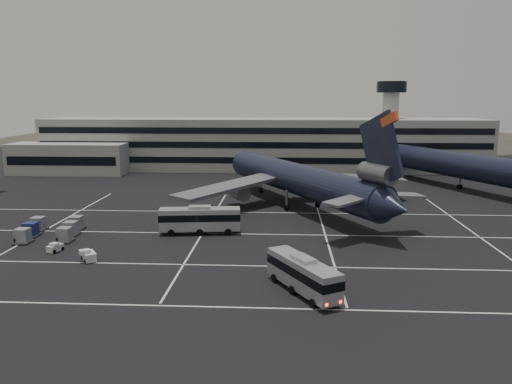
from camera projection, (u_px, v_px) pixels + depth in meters
The scene contains 11 objects.
ground at pixel (241, 242), 69.09m from camera, with size 260.00×260.00×0.00m, color black.
lane_markings at pixel (248, 240), 69.75m from camera, with size 90.00×55.62×0.01m.
terminal at pixel (252, 144), 137.75m from camera, with size 125.00×26.00×24.00m.
hills at pixel (309, 165), 237.13m from camera, with size 352.00×180.00×44.00m.
trijet_main at pixel (299, 179), 89.64m from camera, with size 42.48×53.22×18.08m.
trijet_far at pixel (465, 165), 106.98m from camera, with size 31.99×54.18×18.08m.
bus_near at pixel (303, 273), 50.72m from camera, with size 7.57×10.59×3.81m.
bus_far at pixel (200, 219), 72.82m from camera, with size 11.99×4.05×4.15m.
tug_a at pixel (55, 248), 64.45m from camera, with size 1.79×2.27×1.29m.
tug_b at pixel (89, 256), 60.77m from camera, with size 2.55×2.81×1.56m.
uld_cluster at pixel (51, 229), 71.79m from camera, with size 9.03×10.22×2.06m.
Camera 1 is at (5.82, -66.38, 19.65)m, focal length 35.00 mm.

